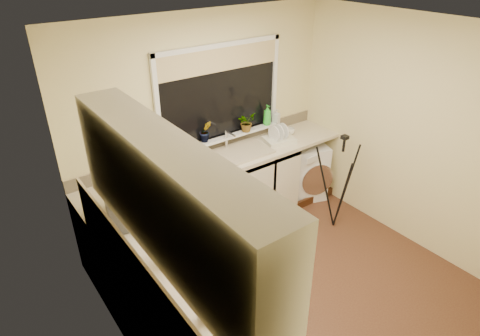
% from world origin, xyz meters
% --- Properties ---
extents(floor, '(3.20, 3.20, 0.00)m').
position_xyz_m(floor, '(0.00, 0.00, 0.00)').
color(floor, brown).
rests_on(floor, ground).
extents(ceiling, '(3.20, 3.20, 0.00)m').
position_xyz_m(ceiling, '(0.00, 0.00, 2.45)').
color(ceiling, white).
rests_on(ceiling, ground).
extents(wall_back, '(3.20, 0.00, 3.20)m').
position_xyz_m(wall_back, '(0.00, 1.50, 1.23)').
color(wall_back, beige).
rests_on(wall_back, ground).
extents(wall_front, '(3.20, 0.00, 3.20)m').
position_xyz_m(wall_front, '(0.00, -1.50, 1.23)').
color(wall_front, beige).
rests_on(wall_front, ground).
extents(wall_left, '(0.00, 3.00, 3.00)m').
position_xyz_m(wall_left, '(-1.60, 0.00, 1.23)').
color(wall_left, beige).
rests_on(wall_left, ground).
extents(wall_right, '(0.00, 3.00, 3.00)m').
position_xyz_m(wall_right, '(1.60, 0.00, 1.23)').
color(wall_right, beige).
rests_on(wall_right, ground).
extents(base_cabinet_back, '(2.55, 0.60, 0.86)m').
position_xyz_m(base_cabinet_back, '(-0.33, 1.20, 0.43)').
color(base_cabinet_back, silver).
rests_on(base_cabinet_back, floor).
extents(worktop_back, '(3.20, 0.60, 0.04)m').
position_xyz_m(worktop_back, '(0.00, 1.20, 0.88)').
color(worktop_back, beige).
rests_on(worktop_back, base_cabinet_back).
extents(worktop_left, '(0.60, 2.40, 0.04)m').
position_xyz_m(worktop_left, '(-1.30, -0.30, 0.88)').
color(worktop_left, beige).
rests_on(worktop_left, base_cabinet_left).
extents(upper_cabinet, '(0.28, 1.90, 0.70)m').
position_xyz_m(upper_cabinet, '(-1.44, -0.45, 1.80)').
color(upper_cabinet, silver).
rests_on(upper_cabinet, wall_left).
extents(splashback_left, '(0.02, 2.40, 0.45)m').
position_xyz_m(splashback_left, '(-1.59, -0.30, 1.12)').
color(splashback_left, beige).
rests_on(splashback_left, wall_left).
extents(splashback_back, '(3.20, 0.02, 0.14)m').
position_xyz_m(splashback_back, '(0.00, 1.49, 0.97)').
color(splashback_back, beige).
rests_on(splashback_back, wall_back).
extents(window_glass, '(1.50, 0.02, 1.00)m').
position_xyz_m(window_glass, '(0.20, 1.49, 1.55)').
color(window_glass, black).
rests_on(window_glass, wall_back).
extents(window_blind, '(1.50, 0.02, 0.25)m').
position_xyz_m(window_blind, '(0.20, 1.46, 1.92)').
color(window_blind, tan).
rests_on(window_blind, wall_back).
extents(windowsill, '(1.60, 0.14, 0.03)m').
position_xyz_m(windowsill, '(0.20, 1.43, 1.04)').
color(windowsill, white).
rests_on(windowsill, wall_back).
extents(sink, '(0.82, 0.46, 0.03)m').
position_xyz_m(sink, '(0.20, 1.20, 0.91)').
color(sink, tan).
rests_on(sink, worktop_back).
extents(faucet, '(0.03, 0.03, 0.24)m').
position_xyz_m(faucet, '(0.20, 1.38, 1.02)').
color(faucet, silver).
rests_on(faucet, worktop_back).
extents(washing_machine, '(0.66, 0.65, 0.74)m').
position_xyz_m(washing_machine, '(1.26, 1.16, 0.37)').
color(washing_machine, white).
rests_on(washing_machine, floor).
extents(laptop, '(0.32, 0.28, 0.24)m').
position_xyz_m(laptop, '(-0.52, 1.14, 0.96)').
color(laptop, '#A3A3AB').
rests_on(laptop, worktop_back).
extents(kettle, '(0.15, 0.15, 0.20)m').
position_xyz_m(kettle, '(-1.23, 0.05, 1.00)').
color(kettle, white).
rests_on(kettle, worktop_left).
extents(dish_rack, '(0.41, 0.34, 0.05)m').
position_xyz_m(dish_rack, '(0.83, 1.17, 0.93)').
color(dish_rack, silver).
rests_on(dish_rack, worktop_back).
extents(tripod, '(0.59, 0.59, 1.19)m').
position_xyz_m(tripod, '(1.09, 0.41, 0.59)').
color(tripod, black).
rests_on(tripod, floor).
extents(steel_jar, '(0.08, 0.08, 0.11)m').
position_xyz_m(steel_jar, '(-1.32, -0.57, 0.95)').
color(steel_jar, white).
rests_on(steel_jar, worktop_left).
extents(microwave, '(0.43, 0.55, 0.27)m').
position_xyz_m(microwave, '(-1.26, 0.77, 1.04)').
color(microwave, silver).
rests_on(microwave, worktop_left).
extents(plant_a, '(0.16, 0.14, 0.26)m').
position_xyz_m(plant_a, '(-0.39, 1.42, 1.18)').
color(plant_a, '#999999').
rests_on(plant_a, windowsill).
extents(plant_b, '(0.16, 0.14, 0.25)m').
position_xyz_m(plant_b, '(-0.04, 1.43, 1.17)').
color(plant_b, '#999999').
rests_on(plant_b, windowsill).
extents(plant_d, '(0.24, 0.21, 0.23)m').
position_xyz_m(plant_d, '(0.50, 1.40, 1.16)').
color(plant_d, '#999999').
rests_on(plant_d, windowsill).
extents(soap_bottle_green, '(0.11, 0.11, 0.25)m').
position_xyz_m(soap_bottle_green, '(0.82, 1.40, 1.18)').
color(soap_bottle_green, green).
rests_on(soap_bottle_green, windowsill).
extents(soap_bottle_clear, '(0.10, 0.10, 0.17)m').
position_xyz_m(soap_bottle_clear, '(0.96, 1.39, 1.13)').
color(soap_bottle_clear, '#999999').
rests_on(soap_bottle_clear, windowsill).
extents(cup_back, '(0.11, 0.11, 0.09)m').
position_xyz_m(cup_back, '(1.09, 1.25, 0.94)').
color(cup_back, white).
rests_on(cup_back, worktop_back).
extents(cup_left, '(0.12, 0.12, 0.08)m').
position_xyz_m(cup_left, '(-1.25, -0.59, 0.94)').
color(cup_left, beige).
rests_on(cup_left, worktop_left).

